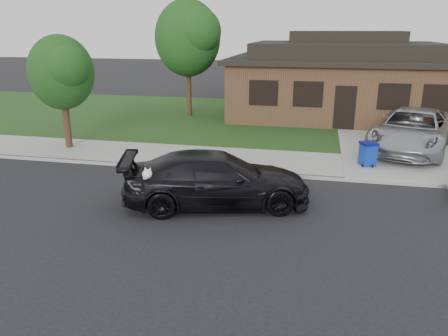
# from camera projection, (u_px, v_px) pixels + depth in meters

# --- Properties ---
(ground) EXTENTS (120.00, 120.00, 0.00)m
(ground) POSITION_uv_depth(u_px,v_px,m) (212.00, 212.00, 12.21)
(ground) COLOR black
(ground) RESTS_ON ground
(sidewalk) EXTENTS (60.00, 3.00, 0.12)m
(sidewalk) POSITION_uv_depth(u_px,v_px,m) (243.00, 160.00, 16.85)
(sidewalk) COLOR gray
(sidewalk) RESTS_ON ground
(curb) EXTENTS (60.00, 0.12, 0.12)m
(curb) POSITION_uv_depth(u_px,v_px,m) (235.00, 172.00, 15.45)
(curb) COLOR gray
(curb) RESTS_ON ground
(lawn) EXTENTS (60.00, 13.00, 0.13)m
(lawn) POSITION_uv_depth(u_px,v_px,m) (267.00, 120.00, 24.30)
(lawn) COLOR #193814
(lawn) RESTS_ON ground
(driveway) EXTENTS (4.50, 13.00, 0.14)m
(driveway) POSITION_uv_depth(u_px,v_px,m) (388.00, 138.00, 20.30)
(driveway) COLOR gray
(driveway) RESTS_ON ground
(sedan) EXTENTS (5.74, 3.54, 1.55)m
(sedan) POSITION_uv_depth(u_px,v_px,m) (216.00, 179.00, 12.55)
(sedan) COLOR black
(sedan) RESTS_ON ground
(minivan) EXTENTS (4.57, 6.55, 1.66)m
(minivan) POSITION_uv_depth(u_px,v_px,m) (413.00, 130.00, 17.75)
(minivan) COLOR #A0A2A7
(minivan) RESTS_ON driveway
(recycling_bin) EXTENTS (0.70, 0.70, 0.89)m
(recycling_bin) POSITION_uv_depth(u_px,v_px,m) (368.00, 154.00, 15.83)
(recycling_bin) COLOR navy
(recycling_bin) RESTS_ON sidewalk
(house) EXTENTS (12.60, 8.60, 4.65)m
(house) POSITION_uv_depth(u_px,v_px,m) (343.00, 80.00, 24.72)
(house) COLOR #422B1C
(house) RESTS_ON ground
(tree_0) EXTENTS (3.78, 3.60, 6.34)m
(tree_0) POSITION_uv_depth(u_px,v_px,m) (190.00, 37.00, 23.70)
(tree_0) COLOR #332114
(tree_0) RESTS_ON ground
(tree_2) EXTENTS (2.73, 2.60, 4.59)m
(tree_2) POSITION_uv_depth(u_px,v_px,m) (63.00, 72.00, 17.45)
(tree_2) COLOR #332114
(tree_2) RESTS_ON ground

